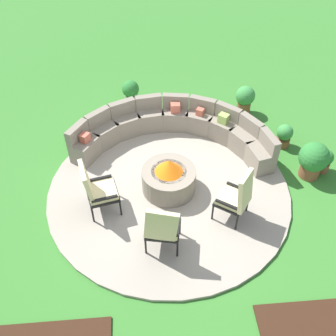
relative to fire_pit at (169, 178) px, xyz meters
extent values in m
plane|color=#387A2D|center=(0.00, 0.00, -0.37)|extent=(24.00, 24.00, 0.00)
cylinder|color=#9E9384|center=(0.00, 0.00, -0.34)|extent=(4.94, 4.94, 0.06)
cylinder|color=gray|center=(0.00, 0.00, -0.06)|extent=(1.09, 1.09, 0.50)
cylinder|color=black|center=(0.00, 0.00, 0.16)|extent=(0.71, 0.71, 0.06)
cone|color=orange|center=(0.00, 0.00, 0.33)|extent=(0.56, 0.56, 0.28)
cube|color=gray|center=(1.99, 0.49, -0.06)|extent=(0.58, 0.70, 0.50)
cube|color=gray|center=(2.14, 0.53, 0.35)|extent=(0.30, 0.63, 0.33)
cube|color=gray|center=(1.77, 1.05, -0.06)|extent=(0.70, 0.76, 0.50)
cube|color=gray|center=(1.89, 1.12, 0.35)|extent=(0.45, 0.61, 0.33)
cube|color=gray|center=(1.39, 1.51, -0.06)|extent=(0.76, 0.75, 0.50)
cube|color=gray|center=(1.49, 1.62, 0.35)|extent=(0.56, 0.53, 0.33)
cube|color=gray|center=(0.90, 1.85, -0.06)|extent=(0.75, 0.67, 0.50)
cube|color=gray|center=(0.96, 1.98, 0.35)|extent=(0.62, 0.41, 0.33)
cube|color=gray|center=(0.33, 2.03, -0.06)|extent=(0.68, 0.54, 0.50)
cube|color=gray|center=(0.35, 2.17, 0.35)|extent=(0.63, 0.26, 0.33)
cube|color=gray|center=(-0.27, 2.04, -0.06)|extent=(0.67, 0.53, 0.50)
cube|color=gray|center=(-0.29, 2.18, 0.35)|extent=(0.63, 0.24, 0.33)
cube|color=gray|center=(-0.85, 1.87, -0.06)|extent=(0.74, 0.66, 0.50)
cube|color=gray|center=(-0.91, 2.00, 0.35)|extent=(0.62, 0.40, 0.33)
cube|color=gray|center=(-1.35, 1.55, -0.06)|extent=(0.76, 0.74, 0.50)
cube|color=gray|center=(-1.45, 1.66, 0.35)|extent=(0.57, 0.52, 0.33)
cube|color=gray|center=(-1.74, 1.09, -0.06)|extent=(0.71, 0.76, 0.50)
cube|color=gray|center=(-1.86, 1.17, 0.35)|extent=(0.46, 0.60, 0.33)
cube|color=#BC5B47|center=(0.32, 1.98, 0.30)|extent=(0.22, 0.19, 0.22)
cube|color=#BC5B47|center=(-1.70, 1.07, 0.29)|extent=(0.24, 0.25, 0.19)
cube|color=#BC5B47|center=(0.87, 1.80, 0.27)|extent=(0.21, 0.21, 0.16)
cube|color=#93B756|center=(1.36, 1.47, 0.30)|extent=(0.28, 0.28, 0.21)
cylinder|color=black|center=(-1.10, -0.06, -0.12)|extent=(0.04, 0.04, 0.38)
cylinder|color=black|center=(-0.97, -0.61, -0.12)|extent=(0.04, 0.04, 0.38)
cylinder|color=black|center=(-1.62, -0.18, -0.12)|extent=(0.04, 0.04, 0.38)
cylinder|color=black|center=(-1.49, -0.74, -0.12)|extent=(0.04, 0.04, 0.38)
cube|color=black|center=(-1.29, -0.40, 0.10)|extent=(0.69, 0.72, 0.05)
cube|color=beige|center=(-1.29, -0.40, 0.17)|extent=(0.63, 0.66, 0.09)
cube|color=beige|center=(-1.53, -0.45, 0.47)|extent=(0.28, 0.60, 0.71)
cube|color=black|center=(-1.35, -0.13, 0.23)|extent=(0.48, 0.16, 0.04)
cube|color=black|center=(-1.23, -0.66, 0.23)|extent=(0.48, 0.16, 0.04)
cylinder|color=black|center=(-0.44, -1.04, -0.12)|extent=(0.04, 0.04, 0.38)
cylinder|color=black|center=(0.10, -1.15, -0.12)|extent=(0.04, 0.04, 0.38)
cylinder|color=black|center=(-0.53, -1.52, -0.12)|extent=(0.04, 0.04, 0.38)
cylinder|color=black|center=(0.01, -1.63, -0.12)|extent=(0.04, 0.04, 0.38)
cube|color=black|center=(-0.21, -1.34, 0.10)|extent=(0.68, 0.63, 0.05)
cube|color=beige|center=(-0.21, -1.34, 0.17)|extent=(0.62, 0.58, 0.09)
cube|color=beige|center=(-0.26, -1.55, 0.47)|extent=(0.61, 0.21, 0.75)
cube|color=black|center=(-0.47, -1.28, 0.23)|extent=(0.14, 0.45, 0.04)
cube|color=black|center=(0.04, -1.39, 0.23)|extent=(0.14, 0.45, 0.04)
cylinder|color=black|center=(0.75, -0.86, -0.12)|extent=(0.04, 0.04, 0.38)
cylinder|color=black|center=(1.06, -0.43, -0.12)|extent=(0.04, 0.04, 0.38)
cylinder|color=black|center=(1.15, -1.14, -0.12)|extent=(0.04, 0.04, 0.38)
cylinder|color=black|center=(1.45, -0.71, -0.12)|extent=(0.04, 0.04, 0.38)
cube|color=black|center=(1.10, -0.78, 0.10)|extent=(0.75, 0.76, 0.05)
cube|color=beige|center=(1.10, -0.78, 0.17)|extent=(0.69, 0.70, 0.09)
cube|color=beige|center=(1.28, -0.91, 0.47)|extent=(0.40, 0.57, 0.75)
cube|color=black|center=(0.96, -0.99, 0.23)|extent=(0.39, 0.30, 0.04)
cube|color=black|center=(1.25, -0.58, 0.23)|extent=(0.39, 0.30, 0.04)
cylinder|color=brown|center=(2.75, 1.21, -0.26)|extent=(0.32, 0.32, 0.20)
sphere|color=#3D8E42|center=(2.75, 1.21, 0.01)|extent=(0.37, 0.37, 0.37)
sphere|color=yellow|center=(2.80, 1.21, 0.09)|extent=(0.14, 0.14, 0.14)
cylinder|color=brown|center=(2.13, 2.58, -0.21)|extent=(0.34, 0.34, 0.31)
sphere|color=#3D8E42|center=(2.13, 2.58, 0.13)|extent=(0.48, 0.48, 0.48)
sphere|color=#DB337A|center=(2.19, 2.58, 0.22)|extent=(0.15, 0.15, 0.15)
cylinder|color=brown|center=(3.36, 0.33, -0.26)|extent=(0.29, 0.29, 0.21)
sphere|color=#2D7A33|center=(3.36, 0.33, 0.00)|extent=(0.34, 0.34, 0.34)
cylinder|color=#A89E8E|center=(-0.72, 3.29, -0.26)|extent=(0.34, 0.34, 0.22)
sphere|color=#2D7A33|center=(-0.72, 3.29, 0.04)|extent=(0.44, 0.44, 0.44)
sphere|color=#DB337A|center=(-0.67, 3.29, 0.12)|extent=(0.15, 0.15, 0.15)
cylinder|color=brown|center=(3.02, 0.20, -0.22)|extent=(0.42, 0.42, 0.30)
sphere|color=#2D7A33|center=(3.02, 0.20, 0.16)|extent=(0.63, 0.63, 0.63)
camera|label=1|loc=(-0.47, -5.45, 5.53)|focal=41.58mm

